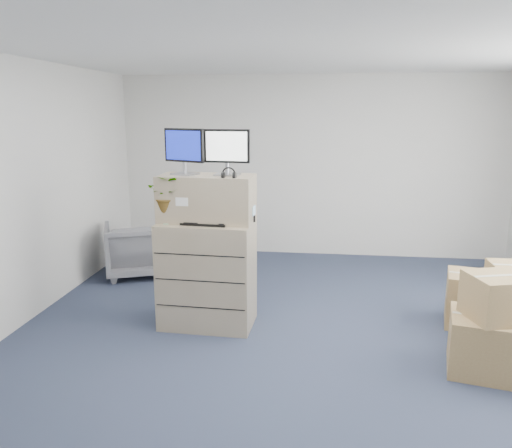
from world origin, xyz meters
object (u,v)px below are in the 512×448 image
(monitor_left, at_px, (184,149))
(potted_plant, at_px, (168,201))
(monitor_right, at_px, (227,150))
(water_bottle, at_px, (209,208))
(office_chair, at_px, (135,247))
(keyboard, at_px, (205,223))
(filing_cabinet_lower, at_px, (207,274))

(monitor_left, bearing_deg, potted_plant, -117.46)
(monitor_right, xyz_separation_m, water_bottle, (-0.18, -0.03, -0.60))
(monitor_right, height_order, office_chair, monitor_right)
(monitor_left, relative_size, keyboard, 1.00)
(filing_cabinet_lower, xyz_separation_m, monitor_right, (0.22, 0.05, 1.30))
(office_chair, bearing_deg, keyboard, 108.13)
(keyboard, bearing_deg, potted_plant, -179.21)
(monitor_left, xyz_separation_m, office_chair, (-1.15, 1.46, -1.46))
(water_bottle, relative_size, potted_plant, 0.64)
(monitor_left, relative_size, office_chair, 0.58)
(office_chair, bearing_deg, potted_plant, 99.73)
(monitor_left, xyz_separation_m, water_bottle, (0.26, -0.03, -0.60))
(filing_cabinet_lower, bearing_deg, potted_plant, -166.05)
(office_chair, bearing_deg, monitor_right, 114.99)
(filing_cabinet_lower, xyz_separation_m, keyboard, (0.01, -0.10, 0.57))
(filing_cabinet_lower, xyz_separation_m, monitor_left, (-0.22, 0.05, 1.31))
(filing_cabinet_lower, distance_m, water_bottle, 0.71)
(monitor_left, relative_size, potted_plant, 1.04)
(monitor_left, xyz_separation_m, potted_plant, (-0.15, -0.13, -0.52))
(potted_plant, height_order, office_chair, potted_plant)
(filing_cabinet_lower, relative_size, monitor_right, 2.40)
(filing_cabinet_lower, distance_m, potted_plant, 0.88)
(office_chair, bearing_deg, monitor_left, 105.70)
(monitor_right, relative_size, office_chair, 0.58)
(water_bottle, bearing_deg, monitor_right, 9.69)
(filing_cabinet_lower, bearing_deg, monitor_right, 15.65)
(keyboard, bearing_deg, water_bottle, 85.34)
(monitor_right, relative_size, keyboard, 1.00)
(monitor_left, height_order, keyboard, monitor_left)
(potted_plant, bearing_deg, water_bottle, 13.08)
(filing_cabinet_lower, height_order, keyboard, keyboard)
(potted_plant, bearing_deg, monitor_right, 12.03)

